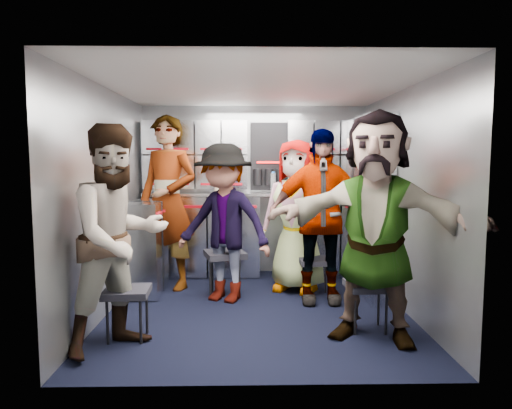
{
  "coord_description": "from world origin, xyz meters",
  "views": [
    {
      "loc": [
        -0.09,
        -4.28,
        1.43
      ],
      "look_at": [
        -0.0,
        0.35,
        0.98
      ],
      "focal_mm": 32.0,
      "sensor_mm": 36.0,
      "label": 1
    }
  ],
  "objects_px": {
    "jump_seat_near_right": "(368,288)",
    "attendant_arc_a": "(119,238)",
    "attendant_arc_d": "(319,216)",
    "attendant_arc_c": "(297,216)",
    "jump_seat_mid_right": "(316,263)",
    "jump_seat_near_left": "(127,294)",
    "jump_seat_mid_left": "(225,256)",
    "jump_seat_center": "(295,254)",
    "attendant_arc_e": "(375,226)",
    "attendant_arc_b": "(224,223)",
    "attendant_standing": "(168,202)"
  },
  "relations": [
    {
      "from": "jump_seat_near_right",
      "to": "attendant_arc_a",
      "type": "distance_m",
      "value": 2.05
    },
    {
      "from": "jump_seat_near_right",
      "to": "attendant_arc_d",
      "type": "bearing_deg",
      "value": 110.2
    },
    {
      "from": "jump_seat_near_right",
      "to": "attendant_arc_c",
      "type": "xyz_separation_m",
      "value": [
        -0.47,
        1.22,
        0.46
      ]
    },
    {
      "from": "jump_seat_mid_right",
      "to": "attendant_arc_c",
      "type": "distance_m",
      "value": 0.56
    },
    {
      "from": "jump_seat_near_left",
      "to": "jump_seat_mid_left",
      "type": "relative_size",
      "value": 0.85
    },
    {
      "from": "attendant_arc_c",
      "to": "jump_seat_center",
      "type": "bearing_deg",
      "value": 114.91
    },
    {
      "from": "attendant_arc_e",
      "to": "jump_seat_mid_left",
      "type": "bearing_deg",
      "value": 158.9
    },
    {
      "from": "jump_seat_mid_right",
      "to": "jump_seat_near_right",
      "type": "relative_size",
      "value": 0.98
    },
    {
      "from": "attendant_arc_d",
      "to": "attendant_arc_e",
      "type": "bearing_deg",
      "value": -72.88
    },
    {
      "from": "jump_seat_near_left",
      "to": "attendant_arc_d",
      "type": "relative_size",
      "value": 0.24
    },
    {
      "from": "attendant_arc_a",
      "to": "attendant_arc_b",
      "type": "bearing_deg",
      "value": 12.51
    },
    {
      "from": "jump_seat_near_right",
      "to": "attendant_arc_b",
      "type": "height_order",
      "value": "attendant_arc_b"
    },
    {
      "from": "jump_seat_center",
      "to": "attendant_arc_b",
      "type": "height_order",
      "value": "attendant_arc_b"
    },
    {
      "from": "attendant_arc_d",
      "to": "jump_seat_mid_right",
      "type": "bearing_deg",
      "value": 90.43
    },
    {
      "from": "jump_seat_mid_right",
      "to": "jump_seat_near_right",
      "type": "xyz_separation_m",
      "value": [
        0.29,
        -0.97,
        0.01
      ]
    },
    {
      "from": "jump_seat_mid_left",
      "to": "attendant_arc_c",
      "type": "height_order",
      "value": "attendant_arc_c"
    },
    {
      "from": "jump_seat_center",
      "to": "attendant_arc_b",
      "type": "relative_size",
      "value": 0.26
    },
    {
      "from": "jump_seat_near_left",
      "to": "attendant_arc_d",
      "type": "distance_m",
      "value": 1.99
    },
    {
      "from": "jump_seat_center",
      "to": "attendant_arc_a",
      "type": "distance_m",
      "value": 2.34
    },
    {
      "from": "attendant_arc_a",
      "to": "attendant_arc_e",
      "type": "bearing_deg",
      "value": -41.59
    },
    {
      "from": "jump_seat_near_left",
      "to": "attendant_arc_d",
      "type": "bearing_deg",
      "value": 29.35
    },
    {
      "from": "jump_seat_mid_left",
      "to": "attendant_arc_e",
      "type": "height_order",
      "value": "attendant_arc_e"
    },
    {
      "from": "jump_seat_near_right",
      "to": "attendant_arc_a",
      "type": "bearing_deg",
      "value": -170.42
    },
    {
      "from": "attendant_arc_e",
      "to": "jump_seat_near_right",
      "type": "bearing_deg",
      "value": 113.05
    },
    {
      "from": "jump_seat_center",
      "to": "attendant_standing",
      "type": "bearing_deg",
      "value": -177.73
    },
    {
      "from": "attendant_arc_c",
      "to": "attendant_standing",
      "type": "bearing_deg",
      "value": -160.06
    },
    {
      "from": "attendant_arc_b",
      "to": "attendant_arc_e",
      "type": "height_order",
      "value": "attendant_arc_e"
    },
    {
      "from": "attendant_standing",
      "to": "attendant_arc_e",
      "type": "distance_m",
      "value": 2.42
    },
    {
      "from": "attendant_arc_b",
      "to": "attendant_arc_c",
      "type": "relative_size",
      "value": 0.97
    },
    {
      "from": "attendant_arc_e",
      "to": "attendant_arc_a",
      "type": "bearing_deg",
      "value": -152.52
    },
    {
      "from": "jump_seat_mid_left",
      "to": "attendant_arc_e",
      "type": "bearing_deg",
      "value": -44.16
    },
    {
      "from": "attendant_arc_c",
      "to": "attendant_arc_e",
      "type": "relative_size",
      "value": 0.9
    },
    {
      "from": "jump_seat_near_left",
      "to": "attendant_standing",
      "type": "bearing_deg",
      "value": 87.0
    },
    {
      "from": "jump_seat_near_left",
      "to": "attendant_arc_b",
      "type": "xyz_separation_m",
      "value": [
        0.72,
        1.0,
        0.43
      ]
    },
    {
      "from": "jump_seat_mid_left",
      "to": "jump_seat_near_right",
      "type": "height_order",
      "value": "jump_seat_mid_left"
    },
    {
      "from": "attendant_arc_a",
      "to": "jump_seat_mid_left",
      "type": "bearing_deg",
      "value": 16.01
    },
    {
      "from": "attendant_arc_e",
      "to": "attendant_arc_c",
      "type": "bearing_deg",
      "value": 131.59
    },
    {
      "from": "jump_seat_near_right",
      "to": "attendant_arc_b",
      "type": "relative_size",
      "value": 0.26
    },
    {
      "from": "jump_seat_near_left",
      "to": "jump_seat_near_right",
      "type": "bearing_deg",
      "value": 4.42
    },
    {
      "from": "jump_seat_center",
      "to": "jump_seat_mid_right",
      "type": "relative_size",
      "value": 1.02
    },
    {
      "from": "attendant_arc_a",
      "to": "attendant_arc_e",
      "type": "xyz_separation_m",
      "value": [
        1.97,
        0.15,
        0.07
      ]
    },
    {
      "from": "jump_seat_near_right",
      "to": "attendant_standing",
      "type": "height_order",
      "value": "attendant_standing"
    },
    {
      "from": "attendant_arc_c",
      "to": "attendant_arc_a",
      "type": "bearing_deg",
      "value": -109.2
    },
    {
      "from": "attendant_arc_d",
      "to": "attendant_arc_e",
      "type": "relative_size",
      "value": 0.95
    },
    {
      "from": "attendant_arc_a",
      "to": "attendant_arc_b",
      "type": "distance_m",
      "value": 1.39
    },
    {
      "from": "attendant_arc_a",
      "to": "attendant_arc_b",
      "type": "xyz_separation_m",
      "value": [
        0.72,
        1.18,
        -0.05
      ]
    },
    {
      "from": "jump_seat_mid_left",
      "to": "jump_seat_near_right",
      "type": "distance_m",
      "value": 1.62
    },
    {
      "from": "jump_seat_near_left",
      "to": "attendant_standing",
      "type": "height_order",
      "value": "attendant_standing"
    },
    {
      "from": "jump_seat_mid_left",
      "to": "jump_seat_mid_right",
      "type": "xyz_separation_m",
      "value": [
        0.95,
        -0.06,
        -0.06
      ]
    },
    {
      "from": "attendant_standing",
      "to": "attendant_arc_e",
      "type": "xyz_separation_m",
      "value": [
        1.89,
        -1.52,
        -0.05
      ]
    }
  ]
}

